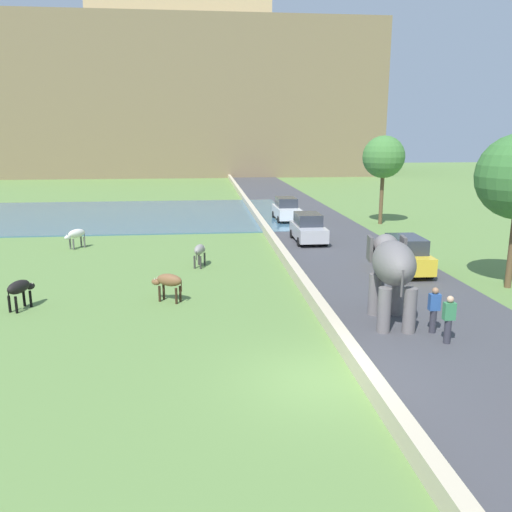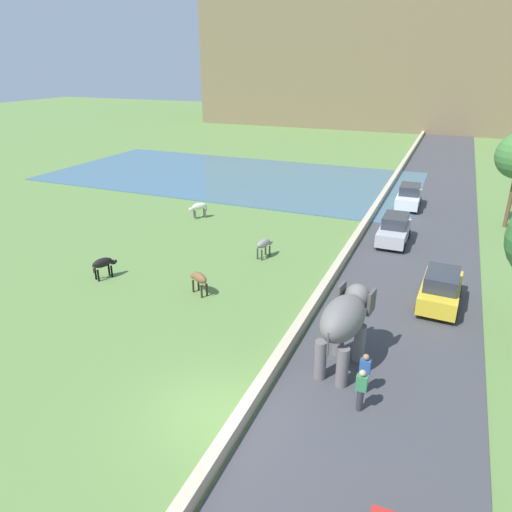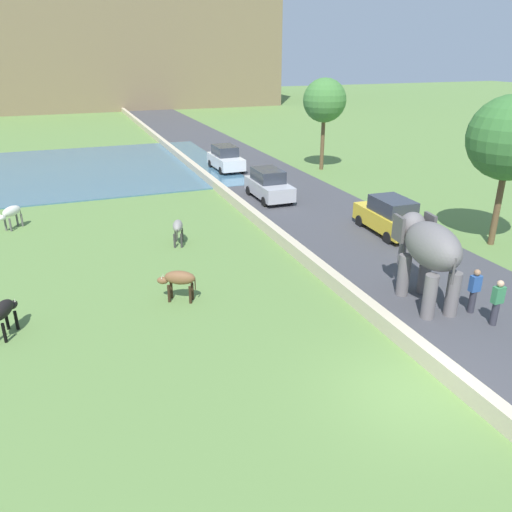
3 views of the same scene
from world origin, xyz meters
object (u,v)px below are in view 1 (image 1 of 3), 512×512
Objects in this scene: cow_white at (76,235)px; person_beside_elephant at (434,309)px; car_silver at (308,228)px; cow_grey at (200,250)px; cow_brown at (168,281)px; elephant at (392,267)px; car_yellow at (404,255)px; cow_black at (20,288)px; person_trailing at (449,319)px; car_white at (286,209)px.

person_beside_elephant is at bearing -45.21° from cow_white.
person_beside_elephant is 15.47m from car_silver.
cow_white is at bearing -178.54° from car_silver.
cow_grey and cow_brown have the same top height.
cow_brown is at bearing -60.60° from cow_white.
elephant is at bearing -89.87° from car_silver.
car_yellow is 2.90× the size of cow_black.
car_silver is at bearing 39.08° from cow_grey.
cow_white is at bearing 135.20° from elephant.
cow_black is (-13.50, 2.83, -1.20)m from elephant.
car_yellow reaches higher than person_trailing.
cow_white is (-15.03, 16.00, -0.04)m from person_trailing.
car_white is 8.38m from car_silver.
cow_grey is at bearing 167.21° from car_yellow.
car_white is at bearing 64.19° from cow_grey.
person_beside_elephant reaches higher than cow_white.
cow_brown is at bearing 3.83° from cow_black.
cow_brown is at bearing -163.26° from car_yellow.
cow_white is (-14.97, 15.08, -0.04)m from person_beside_elephant.
elephant reaches higher than car_white.
car_white reaches higher than cow_brown.
person_trailing is at bearing -102.97° from car_yellow.
cow_black is at bearing 164.31° from person_beside_elephant.
person_trailing is 24.76m from car_white.
cow_black is (-13.47, -19.72, -0.06)m from car_white.
car_white is 3.16× the size of cow_white.
cow_grey is at bearing -140.92° from car_silver.
cow_grey is (6.80, 5.93, 0.00)m from cow_black.
cow_grey is at bearing -35.06° from cow_white.
person_beside_elephant is at bearing 93.94° from person_trailing.
cow_white is 8.82m from cow_grey.
cow_brown is (-7.94, 3.21, -1.20)m from elephant.
car_yellow is 2.86× the size of cow_grey.
person_beside_elephant is 10.03m from cow_brown.
person_beside_elephant and person_trailing have the same top height.
cow_white is at bearing 133.22° from person_trailing.
cow_black is (-14.61, 5.01, -0.04)m from person_trailing.
person_trailing is 0.41× the size of car_white.
cow_brown is (5.56, 0.37, 0.00)m from cow_black.
car_yellow is at bearing 77.03° from person_trailing.
cow_grey is at bearing 127.43° from elephant.
car_white is 16.33m from car_yellow.
cow_white and cow_brown have the same top height.
car_white and car_yellow have the same top height.
car_silver is 2.85× the size of cow_black.
cow_white is (-13.92, 13.82, -1.20)m from elephant.
cow_black and cow_grey have the same top height.
car_yellow is 11.54m from cow_brown.
cow_grey is (-7.75, 10.01, -0.04)m from person_beside_elephant.
car_yellow is 3.20× the size of cow_white.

